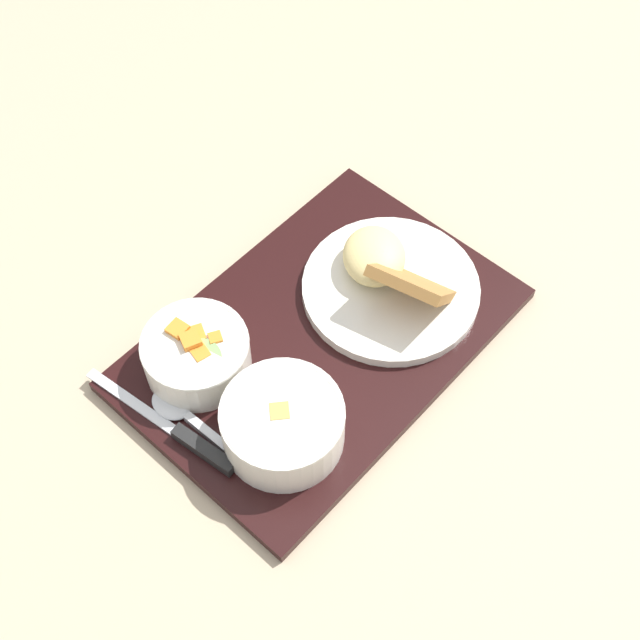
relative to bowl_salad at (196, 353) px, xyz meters
The scene contains 7 objects.
ground_plane 0.14m from the bowl_salad, 23.52° to the right, with size 4.00×4.00×0.00m, color tan.
serving_tray 0.14m from the bowl_salad, 23.52° to the right, with size 0.45×0.33×0.01m.
bowl_salad is the anchor object (origin of this frame).
bowl_soup 0.12m from the bowl_salad, 82.95° to the right, with size 0.12×0.12×0.06m.
plate_main 0.23m from the bowl_salad, 14.00° to the right, with size 0.20×0.20×0.08m.
knife 0.09m from the bowl_salad, 133.70° to the right, with size 0.06×0.19×0.01m.
spoon 0.07m from the bowl_salad, 138.75° to the right, with size 0.04×0.13×0.01m.
Camera 1 is at (-0.35, -0.40, 0.83)m, focal length 50.00 mm.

